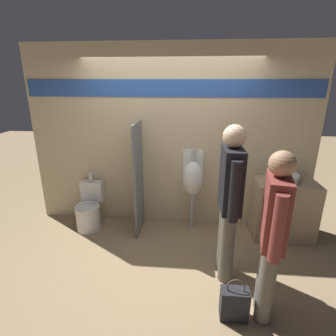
% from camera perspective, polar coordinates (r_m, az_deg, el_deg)
% --- Properties ---
extents(ground_plane, '(16.00, 16.00, 0.00)m').
position_cam_1_polar(ground_plane, '(3.91, -0.23, -15.57)').
color(ground_plane, '#997F5B').
extents(display_wall, '(4.25, 0.07, 2.70)m').
position_cam_1_polar(display_wall, '(3.92, 0.57, 6.32)').
color(display_wall, beige).
rests_on(display_wall, ground_plane).
extents(sink_counter, '(0.84, 0.52, 0.85)m').
position_cam_1_polar(sink_counter, '(4.17, 23.71, -8.21)').
color(sink_counter, tan).
rests_on(sink_counter, ground_plane).
extents(sink_basin, '(0.43, 0.43, 0.24)m').
position_cam_1_polar(sink_basin, '(4.03, 23.67, -1.78)').
color(sink_basin, white).
rests_on(sink_basin, sink_counter).
extents(cell_phone, '(0.07, 0.14, 0.01)m').
position_cam_1_polar(cell_phone, '(3.84, 21.44, -3.18)').
color(cell_phone, '#B7B7BC').
rests_on(cell_phone, sink_counter).
extents(divider_near_counter, '(0.03, 0.56, 1.65)m').
position_cam_1_polar(divider_near_counter, '(3.84, -6.44, -2.45)').
color(divider_near_counter, slate).
rests_on(divider_near_counter, ground_plane).
extents(urinal_near_counter, '(0.32, 0.30, 1.24)m').
position_cam_1_polar(urinal_near_counter, '(3.90, 5.42, -2.26)').
color(urinal_near_counter, silver).
rests_on(urinal_near_counter, ground_plane).
extents(toilet, '(0.37, 0.54, 0.84)m').
position_cam_1_polar(toilet, '(4.27, -16.77, -8.80)').
color(toilet, white).
rests_on(toilet, ground_plane).
extents(person_in_vest, '(0.23, 0.62, 1.78)m').
position_cam_1_polar(person_in_vest, '(2.92, 13.24, -6.47)').
color(person_in_vest, '#666056').
rests_on(person_in_vest, ground_plane).
extents(person_with_lanyard, '(0.26, 0.57, 1.66)m').
position_cam_1_polar(person_with_lanyard, '(2.55, 21.78, -12.88)').
color(person_with_lanyard, '#666056').
rests_on(person_with_lanyard, ground_plane).
extents(shopping_bag, '(0.27, 0.15, 0.45)m').
position_cam_1_polar(shopping_bag, '(2.89, 14.23, -26.67)').
color(shopping_bag, '#232328').
rests_on(shopping_bag, ground_plane).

